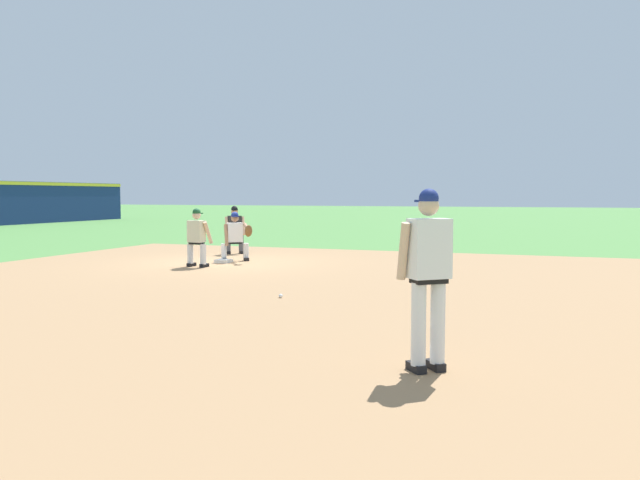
# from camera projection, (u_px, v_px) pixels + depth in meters

# --- Properties ---
(ground_plane) EXTENTS (160.00, 160.00, 0.00)m
(ground_plane) POSITION_uv_depth(u_px,v_px,m) (224.00, 263.00, 16.48)
(ground_plane) COLOR #518942
(infield_dirt_patch) EXTENTS (18.00, 18.00, 0.01)m
(infield_dirt_patch) POSITION_uv_depth(u_px,v_px,m) (280.00, 293.00, 11.40)
(infield_dirt_patch) COLOR #A87F56
(infield_dirt_patch) RESTS_ON ground
(first_base_bag) EXTENTS (0.38, 0.38, 0.09)m
(first_base_bag) POSITION_uv_depth(u_px,v_px,m) (224.00, 261.00, 16.47)
(first_base_bag) COLOR white
(first_base_bag) RESTS_ON ground
(baseball) EXTENTS (0.07, 0.07, 0.07)m
(baseball) POSITION_uv_depth(u_px,v_px,m) (281.00, 296.00, 10.85)
(baseball) COLOR white
(baseball) RESTS_ON ground
(pitcher) EXTENTS (0.85, 0.57, 1.86)m
(pitcher) POSITION_uv_depth(u_px,v_px,m) (428.00, 268.00, 6.30)
(pitcher) COLOR black
(pitcher) RESTS_ON ground
(first_baseman) EXTENTS (0.78, 1.06, 1.34)m
(first_baseman) POSITION_uv_depth(u_px,v_px,m) (236.00, 234.00, 16.76)
(first_baseman) COLOR black
(first_baseman) RESTS_ON ground
(baserunner) EXTENTS (0.49, 0.63, 1.46)m
(baserunner) POSITION_uv_depth(u_px,v_px,m) (197.00, 235.00, 15.45)
(baserunner) COLOR black
(baserunner) RESTS_ON ground
(umpire) EXTENTS (0.65, 0.68, 1.46)m
(umpire) POSITION_uv_depth(u_px,v_px,m) (235.00, 228.00, 18.90)
(umpire) COLOR black
(umpire) RESTS_ON ground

